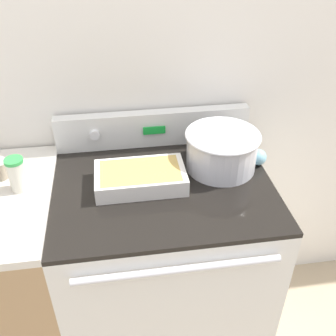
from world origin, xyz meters
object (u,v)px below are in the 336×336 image
at_px(casserole_dish, 140,177).
at_px(ladle, 256,154).
at_px(mixing_bowl, 222,149).
at_px(spice_jar_green_cap, 17,174).

relative_size(casserole_dish, ladle, 0.98).
height_order(mixing_bowl, spice_jar_green_cap, mixing_bowl).
bearing_deg(mixing_bowl, spice_jar_green_cap, -176.42).
bearing_deg(mixing_bowl, casserole_dish, -167.68).
relative_size(mixing_bowl, ladle, 0.86).
bearing_deg(spice_jar_green_cap, ladle, 4.65).
bearing_deg(casserole_dish, spice_jar_green_cap, 176.94).
distance_m(casserole_dish, ladle, 0.47).
height_order(mixing_bowl, casserole_dish, mixing_bowl).
relative_size(mixing_bowl, spice_jar_green_cap, 2.23).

